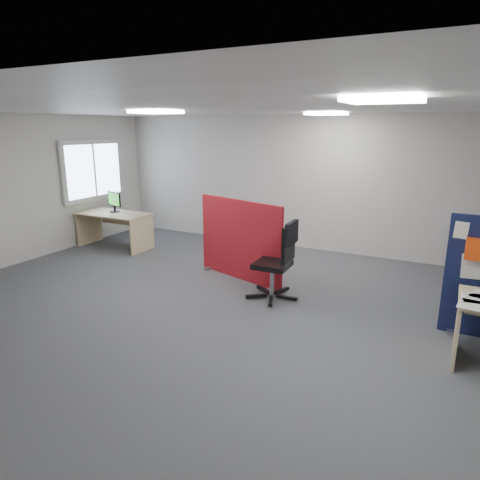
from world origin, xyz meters
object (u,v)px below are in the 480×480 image
at_px(red_divider, 240,241).
at_px(office_chair, 280,256).
at_px(monitor_second, 114,201).
at_px(second_desk, 116,221).

bearing_deg(red_divider, office_chair, -12.33).
bearing_deg(office_chair, monitor_second, 162.78).
bearing_deg(office_chair, red_divider, 148.68).
bearing_deg(monitor_second, office_chair, 2.35).
bearing_deg(monitor_second, red_divider, 6.79).
bearing_deg(office_chair, second_desk, 163.45).
bearing_deg(red_divider, second_desk, -172.81).
height_order(red_divider, second_desk, red_divider).
xyz_separation_m(monitor_second, office_chair, (4.20, -1.14, -0.30)).
bearing_deg(monitor_second, second_desk, -29.43).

